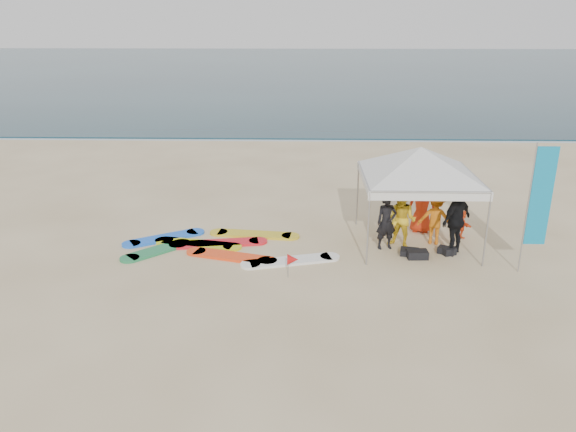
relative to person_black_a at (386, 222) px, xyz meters
The scene contains 14 objects.
ground 4.22m from the person_black_a, 127.50° to the right, with size 120.00×120.00×0.00m, color beige.
ocean 56.78m from the person_black_a, 92.54° to the left, with size 160.00×84.00×0.08m, color #0C2633.
shoreline_foam 15.15m from the person_black_a, 99.59° to the left, with size 160.00×1.20×0.01m, color silver.
person_black_a is the anchor object (origin of this frame).
person_yellow 0.47m from the person_black_a, 13.41° to the left, with size 0.81×0.63×1.67m, color yellow.
person_orange_a 1.53m from the person_black_a, 15.63° to the left, with size 1.01×0.58×1.56m, color orange.
person_black_b 1.90m from the person_black_a, ahead, with size 1.14×0.47×1.95m, color black.
person_orange_b 1.86m from the person_black_a, 47.17° to the left, with size 0.84×0.54×1.71m, color red.
person_seated 2.60m from the person_black_a, 21.19° to the left, with size 0.78×0.25×0.84m, color #F84916.
canopy_tent 2.28m from the person_black_a, 23.34° to the left, with size 4.36×4.36×3.29m.
feather_flag 4.00m from the person_black_a, 22.72° to the right, with size 0.58×0.04×3.43m.
marker_pennant 3.29m from the person_black_a, 142.88° to the right, with size 0.28×0.28×0.64m.
gear_pile 1.38m from the person_black_a, 25.21° to the right, with size 1.62×0.77×0.22m.
surfboard_spread 4.84m from the person_black_a, behind, with size 5.94×2.85×0.07m.
Camera 1 is at (0.13, -11.63, 6.32)m, focal length 35.00 mm.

